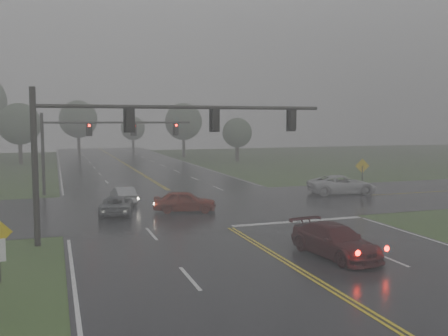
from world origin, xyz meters
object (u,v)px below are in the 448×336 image
object	(u,v)px
sedan_red	(185,212)
car_grey	(117,214)
pickup_white	(342,194)
sedan_silver	(123,204)
sedan_maroon	(335,257)
signal_gantry_near	(135,133)
signal_gantry_far	(92,137)

from	to	relation	value
sedan_red	car_grey	xyz separation A→B (m)	(-4.40, 0.65, 0.00)
pickup_white	sedan_silver	bearing A→B (deg)	96.49
sedan_silver	car_grey	size ratio (longest dim) A/B	0.90
sedan_maroon	car_grey	xyz separation A→B (m)	(-8.03, 13.49, 0.00)
car_grey	signal_gantry_near	world-z (taller)	signal_gantry_near
signal_gantry_near	sedan_silver	bearing A→B (deg)	86.09
sedan_silver	pickup_white	distance (m)	17.79
pickup_white	signal_gantry_far	distance (m)	21.38
sedan_maroon	signal_gantry_far	xyz separation A→B (m)	(-8.77, 24.03, 4.72)
sedan_silver	signal_gantry_far	bearing A→B (deg)	-79.14
sedan_red	signal_gantry_near	size ratio (longest dim) A/B	0.27
sedan_red	signal_gantry_near	distance (m)	9.41
signal_gantry_near	signal_gantry_far	size ratio (longest dim) A/B	1.23
sedan_maroon	sedan_silver	world-z (taller)	sedan_maroon
car_grey	signal_gantry_far	distance (m)	11.58
car_grey	signal_gantry_far	world-z (taller)	signal_gantry_far
sedan_silver	signal_gantry_far	size ratio (longest dim) A/B	0.31
sedan_maroon	signal_gantry_near	world-z (taller)	signal_gantry_near
sedan_silver	car_grey	distance (m)	3.97
car_grey	sedan_silver	bearing A→B (deg)	-92.83
sedan_red	pickup_white	bearing A→B (deg)	-59.41
sedan_red	pickup_white	size ratio (longest dim) A/B	0.75
signal_gantry_near	signal_gantry_far	bearing A→B (deg)	93.02
car_grey	signal_gantry_far	bearing A→B (deg)	-75.20
sedan_maroon	signal_gantry_near	size ratio (longest dim) A/B	0.32
sedan_maroon	sedan_red	distance (m)	13.34
car_grey	pickup_white	world-z (taller)	pickup_white
car_grey	pickup_white	size ratio (longest dim) A/B	0.77
sedan_red	signal_gantry_far	distance (m)	13.19
sedan_maroon	signal_gantry_near	distance (m)	11.50
car_grey	signal_gantry_near	size ratio (longest dim) A/B	0.28
car_grey	signal_gantry_near	distance (m)	8.92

